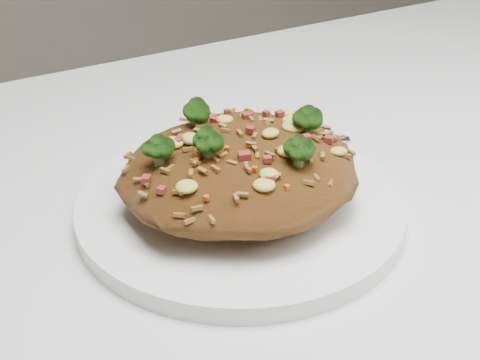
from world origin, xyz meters
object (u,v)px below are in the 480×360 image
(dining_table, at_px, (384,307))
(fried_rice, at_px, (240,161))
(plate, at_px, (240,205))
(fork, at_px, (263,141))

(dining_table, relative_size, fried_rice, 6.88)
(dining_table, xyz_separation_m, fried_rice, (-0.10, 0.06, 0.14))
(plate, height_order, fried_rice, fried_rice)
(dining_table, height_order, fork, fork)
(dining_table, bearing_deg, fried_rice, 149.54)
(dining_table, distance_m, fork, 0.17)
(plate, relative_size, fried_rice, 1.38)
(plate, xyz_separation_m, fork, (0.06, 0.06, 0.01))
(dining_table, bearing_deg, plate, 149.52)
(dining_table, relative_size, fork, 7.94)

